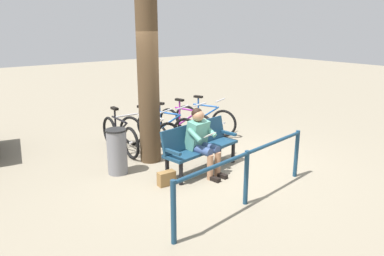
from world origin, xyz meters
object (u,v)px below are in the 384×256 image
bench (199,143)px  bicycle_black (205,119)px  tree_trunk (148,81)px  bicycle_blue (150,133)px  bicycle_purple (186,124)px  bicycle_orange (120,136)px  bicycle_green (167,128)px  litter_bin (117,151)px  handbag (166,178)px  person_reading (202,138)px

bench → bicycle_black: 2.34m
tree_trunk → bicycle_blue: 1.43m
bicycle_purple → bicycle_black: bearing=80.2°
bicycle_purple → bicycle_blue: same height
bench → bicycle_orange: (0.69, -1.78, -0.15)m
tree_trunk → bicycle_green: size_ratio=2.01×
bench → bicycle_black: bearing=-141.2°
tree_trunk → bicycle_green: (-0.87, -0.69, -1.23)m
litter_bin → bicycle_black: 3.01m
bicycle_black → litter_bin: bearing=-94.4°
litter_bin → bicycle_black: bicycle_black is taller
bicycle_black → bicycle_blue: (1.66, 0.13, 0.00)m
handbag → person_reading: bearing=-177.6°
bicycle_green → bicycle_blue: 0.49m
handbag → bicycle_black: bearing=-142.0°
tree_trunk → bicycle_purple: size_ratio=1.93×
handbag → bicycle_purple: bearing=-134.3°
handbag → bicycle_purple: bicycle_purple is taller
bicycle_green → bicycle_black: bearing=71.7°
bicycle_black → bicycle_blue: size_ratio=0.99×
handbag → litter_bin: (0.40, -0.98, 0.30)m
bicycle_blue → bicycle_black: bearing=73.2°
bench → bicycle_purple: 1.94m
tree_trunk → bicycle_black: (-2.04, -0.76, -1.23)m
litter_bin → bicycle_orange: bicycle_orange is taller
person_reading → tree_trunk: tree_trunk is taller
bicycle_purple → bicycle_orange: bearing=-106.8°
bench → handbag: 0.98m
tree_trunk → litter_bin: bearing=13.0°
person_reading → bicycle_orange: size_ratio=0.71×
bicycle_green → bicycle_blue: same height
litter_bin → bicycle_purple: (-2.24, -0.91, -0.06)m
bicycle_purple → bicycle_blue: (1.05, 0.10, 0.00)m
person_reading → bicycle_orange: person_reading is taller
bicycle_blue → bicycle_orange: bearing=-129.9°
bicycle_purple → bicycle_green: size_ratio=1.04×
bicycle_green → bicycle_blue: (0.49, 0.07, 0.00)m
bicycle_blue → bicycle_orange: 0.65m
handbag → bicycle_black: (-2.46, -1.92, 0.24)m
bicycle_black → bicycle_purple: bearing=-109.4°
handbag → bicycle_green: bearing=-124.7°
tree_trunk → bicycle_blue: (-0.38, -0.62, -1.23)m
person_reading → litter_bin: bearing=-46.9°
bicycle_black → bicycle_purple: same height
bicycle_blue → tree_trunk: bearing=-52.4°
handbag → bicycle_orange: (-0.18, -2.00, 0.24)m
person_reading → handbag: person_reading is taller
person_reading → tree_trunk: size_ratio=0.38×
bicycle_orange → bicycle_purple: bearing=88.4°
bicycle_purple → bicycle_green: 0.56m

